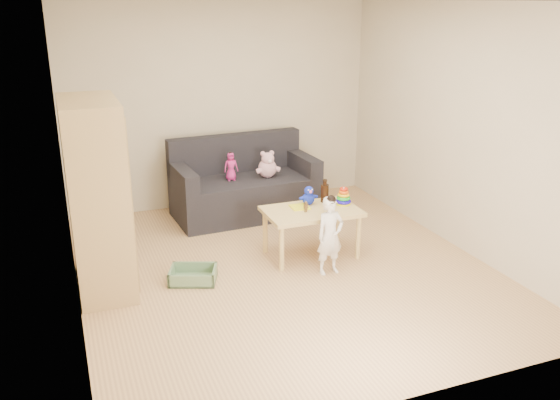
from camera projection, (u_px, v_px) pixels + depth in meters
name	position (u px, v px, depth m)	size (l,w,h in m)	color
room	(285.00, 144.00, 5.64)	(4.50, 4.50, 4.50)	tan
wardrobe	(97.00, 197.00, 5.40)	(0.50, 0.99, 1.79)	tan
sofa	(245.00, 196.00, 7.47)	(1.75, 0.88, 0.49)	black
play_table	(311.00, 233.00, 6.28)	(0.99, 0.62, 0.52)	tan
storage_bin	(193.00, 275.00, 5.76)	(0.44, 0.33, 0.13)	#668A63
toddler	(330.00, 237.00, 5.84)	(0.29, 0.19, 0.77)	white
pink_bear	(267.00, 166.00, 7.36)	(0.25, 0.21, 0.28)	#E0A5B9
doll	(231.00, 167.00, 7.24)	(0.17, 0.12, 0.34)	#CE2684
ring_stacker	(343.00, 198.00, 6.33)	(0.17, 0.17, 0.19)	#E8EF0C
brown_bottle	(325.00, 192.00, 6.40)	(0.09, 0.09, 0.25)	black
blue_plush	(308.00, 195.00, 6.33)	(0.17, 0.14, 0.21)	#182BD9
wooden_figure	(306.00, 207.00, 6.11)	(0.05, 0.04, 0.12)	brown
yellow_book	(300.00, 207.00, 6.26)	(0.19, 0.19, 0.01)	#F7F71A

